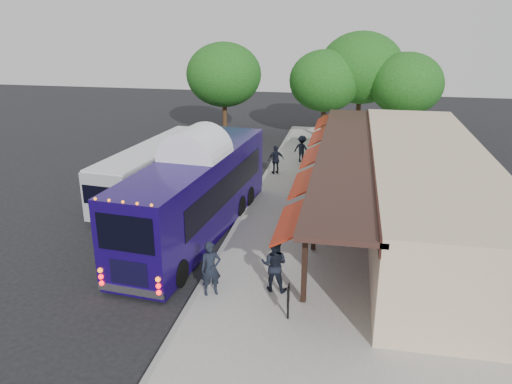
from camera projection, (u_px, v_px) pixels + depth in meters
The scene contains 15 objects.
ground at pixel (224, 246), 21.16m from camera, with size 90.00×90.00×0.00m, color black.
sidewalk at pixel (345, 218), 23.94m from camera, with size 10.00×40.00×0.15m, color #9E9B93.
curb at pixel (245, 211), 24.82m from camera, with size 0.20×40.00×0.16m, color gray.
station_shelter at pixel (423, 187), 22.74m from camera, with size 8.15×20.00×3.60m.
coach_bus at pixel (197, 190), 21.78m from camera, with size 3.69×12.18×3.84m.
city_bus at pixel (157, 168), 26.79m from camera, with size 3.31×10.36×2.73m.
ped_a at pixel (211, 269), 16.96m from camera, with size 0.71×0.46×1.94m, color black.
ped_b at pixel (274, 265), 17.23m from camera, with size 0.95×0.74×1.96m, color black.
ped_c at pixel (276, 160), 30.12m from camera, with size 1.02×0.42×1.74m, color black.
ped_d at pixel (302, 149), 32.53m from camera, with size 1.14×0.65×1.76m, color black.
sign_board at pixel (288, 297), 15.62m from camera, with size 0.08×0.52×1.14m.
tree_left at pixel (325, 81), 37.42m from camera, with size 5.41×5.41×6.92m.
tree_mid at pixel (361, 68), 38.06m from camera, with size 6.40×6.40×8.20m.
tree_right at pixel (406, 84), 36.15m from camera, with size 5.34×5.34×6.83m.
tree_far at pixel (224, 75), 38.38m from camera, with size 5.78×5.78×7.40m.
Camera 1 is at (4.99, -18.55, 9.26)m, focal length 35.00 mm.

